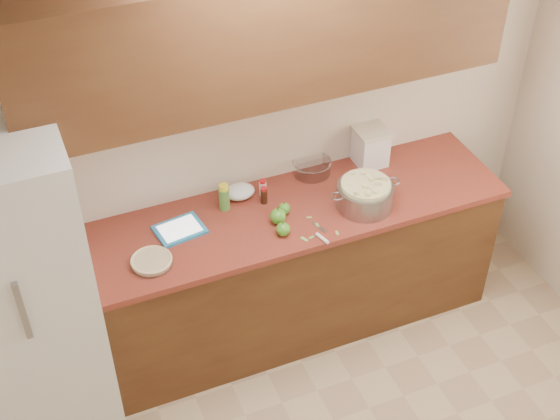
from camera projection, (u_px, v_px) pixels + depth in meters
name	position (u px, v px, depth m)	size (l,w,h in m)	color
room_shell	(422.00, 359.00, 3.09)	(3.60, 3.60, 3.60)	tan
counter_run	(280.00, 271.00, 4.67)	(2.64, 0.68, 0.92)	#503216
upper_cabinets	(268.00, 33.00, 3.83)	(2.60, 0.34, 0.70)	#4F3018
fridge	(20.00, 289.00, 3.95)	(0.70, 0.70, 1.80)	silver
pie	(152.00, 261.00, 4.05)	(0.23, 0.23, 0.04)	silver
colander	(365.00, 195.00, 4.38)	(0.43, 0.32, 0.16)	gray
flour_canister	(370.00, 146.00, 4.67)	(0.19, 0.19, 0.24)	white
tablet	(180.00, 229.00, 4.25)	(0.29, 0.23, 0.02)	#2682BA
paring_knife	(322.00, 237.00, 4.21)	(0.08, 0.20, 0.02)	gray
lemon_bottle	(224.00, 197.00, 4.36)	(0.06, 0.06, 0.17)	#4C8C38
cinnamon_shaker	(263.00, 188.00, 4.47)	(0.04, 0.04, 0.10)	beige
vanilla_bottle	(264.00, 196.00, 4.41)	(0.04, 0.04, 0.11)	black
mixing_bowl	(312.00, 166.00, 4.63)	(0.24, 0.24, 0.09)	silver
paper_towel	(240.00, 192.00, 4.47)	(0.17, 0.14, 0.07)	white
apple_left	(278.00, 216.00, 4.28)	(0.09, 0.09, 0.10)	#468B24
apple_center	(284.00, 209.00, 4.35)	(0.07, 0.07, 0.08)	#468B24
apple_front	(283.00, 229.00, 4.21)	(0.08, 0.08, 0.09)	#468B24
peel_a	(286.00, 231.00, 4.25)	(0.03, 0.01, 0.00)	#81B055
peel_b	(317.00, 225.00, 4.29)	(0.03, 0.01, 0.00)	#81B055
peel_c	(304.00, 239.00, 4.20)	(0.04, 0.02, 0.00)	#81B055
peel_d	(309.00, 217.00, 4.34)	(0.03, 0.01, 0.00)	#81B055
peel_e	(312.00, 237.00, 4.21)	(0.03, 0.01, 0.00)	#81B055
peel_f	(337.00, 233.00, 4.24)	(0.04, 0.01, 0.00)	#81B055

